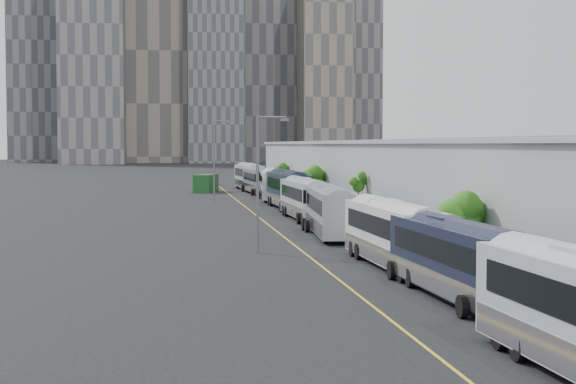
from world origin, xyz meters
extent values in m
cube|color=gray|center=(9.00, 55.00, 0.06)|extent=(10.00, 170.00, 0.12)
cube|color=gold|center=(-1.50, 55.00, 0.01)|extent=(0.12, 160.00, 0.02)
cube|color=gray|center=(13.00, 55.00, 3.40)|extent=(12.00, 160.00, 6.80)
cube|color=gray|center=(13.00, 55.00, 5.85)|extent=(12.45, 160.40, 2.57)
cube|color=gray|center=(7.10, 55.00, 7.00)|extent=(0.30, 160.00, 0.40)
cube|color=slate|center=(-35.00, 300.00, 47.50)|extent=(22.00, 22.00, 95.00)
cube|color=gray|center=(-12.00, 320.00, 60.00)|extent=(26.00, 24.00, 120.00)
cube|color=slate|center=(8.00, 310.00, 40.00)|extent=(20.00, 20.00, 80.00)
cube|color=slate|center=(28.00, 330.00, 52.50)|extent=(24.00, 24.00, 105.00)
cube|color=gray|center=(48.00, 305.00, 35.00)|extent=(18.00, 18.00, 70.00)
cube|color=slate|center=(-55.00, 340.00, 55.00)|extent=(28.00, 26.00, 110.00)
cube|color=slate|center=(65.00, 340.00, 45.00)|extent=(22.00, 22.00, 90.00)
cube|color=black|center=(2.58, 21.97, 1.78)|extent=(2.85, 12.13, 2.92)
cube|color=black|center=(2.58, 21.78, 2.31)|extent=(2.86, 10.69, 0.99)
cube|color=silver|center=(2.58, 21.97, 0.85)|extent=(2.88, 11.89, 0.93)
cube|color=black|center=(2.58, 23.36, 3.38)|extent=(1.28, 2.08, 0.28)
cube|color=white|center=(2.39, 32.10, 1.86)|extent=(2.82, 12.64, 3.05)
cube|color=black|center=(2.39, 31.91, 2.41)|extent=(2.84, 11.13, 1.04)
cube|color=silver|center=(2.39, 32.10, 0.89)|extent=(2.85, 12.39, 0.98)
cube|color=white|center=(2.39, 33.55, 3.53)|extent=(1.31, 2.16, 0.29)
cube|color=gray|center=(1.99, 48.50, 1.89)|extent=(3.45, 12.89, 3.09)
cube|color=black|center=(1.99, 48.30, 2.44)|extent=(3.40, 11.37, 1.05)
cube|color=silver|center=(1.99, 48.50, 0.90)|extent=(3.47, 12.64, 0.99)
cube|color=gray|center=(1.99, 49.97, 3.58)|extent=(1.42, 2.24, 0.29)
cube|color=#B8B9C3|center=(2.42, 63.45, 1.90)|extent=(2.80, 12.88, 3.11)
cube|color=black|center=(2.42, 63.25, 2.46)|extent=(2.84, 11.34, 1.06)
cube|color=silver|center=(2.42, 63.45, 0.91)|extent=(2.84, 12.62, 1.00)
cube|color=#B8B9C3|center=(2.42, 64.93, 3.60)|extent=(1.32, 2.20, 0.30)
cube|color=#161F33|center=(2.79, 77.25, 2.05)|extent=(3.06, 13.89, 3.35)
cube|color=black|center=(2.79, 77.04, 2.65)|extent=(3.09, 12.23, 1.14)
cube|color=silver|center=(2.79, 77.25, 0.98)|extent=(3.09, 13.61, 1.07)
cube|color=#161F33|center=(2.79, 78.85, 3.88)|extent=(1.43, 2.37, 0.32)
cube|color=white|center=(2.79, 91.47, 1.93)|extent=(3.73, 13.19, 3.15)
cube|color=black|center=(2.79, 91.27, 2.49)|extent=(3.66, 11.64, 1.07)
cube|color=silver|center=(2.79, 91.47, 0.92)|extent=(3.75, 12.93, 1.01)
cube|color=white|center=(2.79, 92.98, 3.65)|extent=(1.49, 2.31, 0.30)
cube|color=slate|center=(2.54, 105.49, 1.85)|extent=(3.13, 12.61, 3.03)
cube|color=black|center=(2.54, 105.30, 2.40)|extent=(3.11, 11.11, 1.03)
cube|color=silver|center=(2.54, 105.49, 0.88)|extent=(3.16, 12.36, 0.97)
cube|color=slate|center=(2.54, 106.93, 3.51)|extent=(1.36, 2.18, 0.29)
cube|color=#B5B7C0|center=(2.31, 116.15, 2.02)|extent=(3.32, 13.78, 3.31)
cube|color=black|center=(2.31, 115.94, 2.62)|extent=(3.31, 12.14, 1.13)
cube|color=silver|center=(2.31, 116.15, 0.96)|extent=(3.34, 13.51, 1.06)
cube|color=#B5B7C0|center=(2.31, 117.72, 3.84)|extent=(1.46, 2.37, 0.32)
cylinder|color=black|center=(5.57, 30.37, 1.41)|extent=(0.18, 0.18, 2.82)
sphere|color=#276316|center=(5.57, 30.37, 2.95)|extent=(2.46, 2.46, 2.46)
cylinder|color=black|center=(6.26, 58.49, 1.77)|extent=(0.18, 0.18, 3.54)
sphere|color=#276316|center=(6.26, 58.49, 3.40)|extent=(1.07, 1.07, 1.07)
cylinder|color=black|center=(5.57, 78.48, 1.54)|extent=(0.18, 0.18, 3.09)
sphere|color=#276316|center=(5.57, 78.48, 3.20)|extent=(2.46, 2.46, 2.46)
cylinder|color=black|center=(5.90, 106.76, 1.50)|extent=(0.18, 0.18, 3.00)
sphere|color=#276316|center=(5.90, 106.76, 3.02)|extent=(1.80, 1.80, 1.80)
cylinder|color=#59595E|center=(-4.40, 39.32, 4.29)|extent=(0.18, 0.18, 8.59)
cylinder|color=#59595E|center=(-3.50, 39.32, 8.49)|extent=(1.80, 0.14, 0.14)
cube|color=#59595E|center=(-2.70, 39.32, 8.34)|extent=(0.50, 0.22, 0.18)
cylinder|color=#59595E|center=(-4.32, 90.60, 4.85)|extent=(0.18, 0.18, 9.71)
cylinder|color=#59595E|center=(-3.42, 90.60, 9.61)|extent=(1.80, 0.14, 0.14)
cube|color=#59595E|center=(-2.62, 90.60, 9.46)|extent=(0.50, 0.22, 0.18)
cube|color=#134018|center=(-4.40, 110.42, 1.26)|extent=(3.95, 6.51, 2.52)
imported|color=black|center=(-3.06, 130.64, 0.72)|extent=(3.55, 5.59, 1.44)
camera|label=1|loc=(-10.07, -15.23, 6.79)|focal=55.00mm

